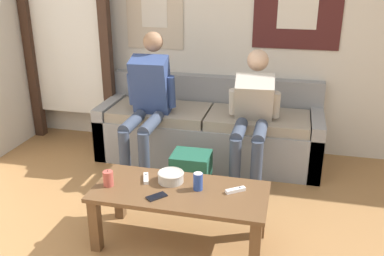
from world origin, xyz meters
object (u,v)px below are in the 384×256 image
pillar_candle (108,179)px  drink_can_blue (198,181)px  person_seated_teen (252,112)px  couch (209,131)px  coffee_table (180,200)px  person_seated_adult (147,99)px  game_controller_near_left (235,190)px  game_controller_near_right (146,178)px  backpack (191,176)px  ceramic_bowl (171,176)px  cell_phone (157,196)px

pillar_candle → drink_can_blue: (0.62, 0.09, 0.01)m
person_seated_teen → drink_can_blue: (-0.25, -1.09, -0.15)m
couch → pillar_candle: (-0.41, -1.53, 0.19)m
coffee_table → person_seated_adult: (-0.60, 1.10, 0.35)m
person_seated_teen → pillar_candle: bearing=-126.3°
game_controller_near_left → game_controller_near_right: same height
backpack → game_controller_near_right: bearing=-108.3°
ceramic_bowl → couch: bearing=89.8°
person_seated_adult → drink_can_blue: bearing=-55.7°
game_controller_near_right → cell_phone: bearing=-55.1°
ceramic_bowl → game_controller_near_left: bearing=-4.4°
backpack → pillar_candle: size_ratio=3.22×
game_controller_near_left → cell_phone: bearing=-158.7°
backpack → pillar_candle: pillar_candle is taller
drink_can_blue → backpack: bearing=107.9°
person_seated_adult → ceramic_bowl: size_ratio=6.85×
game_controller_near_left → cell_phone: size_ratio=0.93×
person_seated_adult → coffee_table: bearing=-61.2°
coffee_table → pillar_candle: bearing=-173.6°
person_seated_teen → ceramic_bowl: 1.14m
ceramic_bowl → pillar_candle: bearing=-159.0°
pillar_candle → person_seated_adult: bearing=95.1°
drink_can_blue → game_controller_near_left: drink_can_blue is taller
ceramic_bowl → person_seated_teen: bearing=65.8°
couch → ceramic_bowl: size_ratio=11.69×
person_seated_adult → game_controller_near_left: (0.98, -1.03, -0.26)m
person_seated_teen → cell_phone: 1.37m
coffee_table → drink_can_blue: 0.19m
person_seated_teen → backpack: person_seated_teen is taller
backpack → ceramic_bowl: (-0.01, -0.56, 0.28)m
ceramic_bowl → pillar_candle: pillar_candle is taller
person_seated_teen → drink_can_blue: 1.13m
person_seated_adult → backpack: person_seated_adult is taller
coffee_table → game_controller_near_left: bearing=9.8°
backpack → game_controller_near_left: 0.80m
person_seated_adult → cell_phone: (0.48, -1.23, -0.27)m
coffee_table → person_seated_teen: (0.37, 1.13, 0.29)m
person_seated_teen → pillar_candle: (-0.87, -1.18, -0.16)m
pillar_candle → cell_phone: size_ratio=0.83×
ceramic_bowl → drink_can_blue: (0.21, -0.06, 0.02)m
coffee_table → drink_can_blue: size_ratio=9.73×
coffee_table → person_seated_adult: bearing=118.8°
coffee_table → backpack: size_ratio=3.10×
ceramic_bowl → backpack: bearing=89.0°
coffee_table → ceramic_bowl: (-0.09, 0.10, 0.12)m
game_controller_near_right → cell_phone: 0.26m
drink_can_blue → game_controller_near_right: (-0.39, 0.05, -0.05)m
coffee_table → person_seated_adult: person_seated_adult is taller
couch → drink_can_blue: couch is taller
coffee_table → drink_can_blue: (0.12, 0.04, 0.14)m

